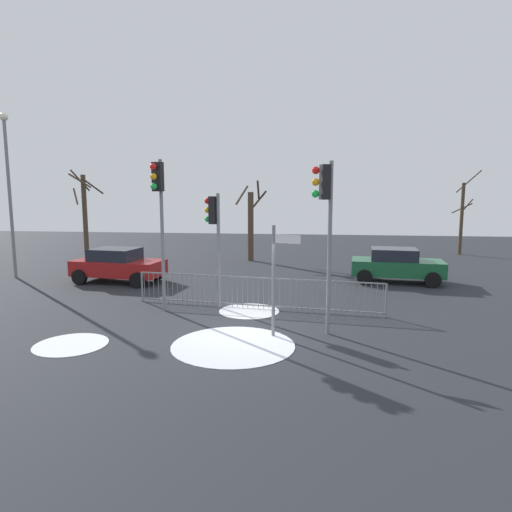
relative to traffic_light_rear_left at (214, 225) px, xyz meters
The scene contains 15 objects.
ground_plane 3.90m from the traffic_light_rear_left, 59.27° to the right, with size 60.00×60.00×0.00m, color #26282D.
traffic_light_rear_left is the anchor object (origin of this frame).
traffic_light_mid_right 4.31m from the traffic_light_rear_left, 34.61° to the right, with size 0.55×0.37×4.64m.
traffic_light_foreground_left 1.92m from the traffic_light_rear_left, 155.35° to the right, with size 0.36×0.56×4.86m.
direction_sign_post 3.75m from the traffic_light_rear_left, 51.05° to the right, with size 0.75×0.31×2.98m.
pedestrian_guard_railing 2.62m from the traffic_light_rear_left, ahead, with size 8.31×1.07×1.07m.
car_green_mid 8.80m from the traffic_light_rear_left, 37.46° to the left, with size 3.95×2.25×1.47m.
car_red_trailing 6.60m from the traffic_light_rear_left, 144.17° to the left, with size 3.98×2.31×1.47m.
street_lamp 11.14m from the traffic_light_rear_left, 158.05° to the left, with size 0.36×0.36×7.29m.
bare_tree_left 17.18m from the traffic_light_rear_left, 131.70° to the left, with size 1.91×1.63×5.31m.
bare_tree_centre 10.66m from the traffic_light_rear_left, 91.49° to the left, with size 1.76×1.38×4.53m.
bare_tree_right 19.47m from the traffic_light_rear_left, 50.13° to the left, with size 1.50×1.22×5.26m.
snow_patch_kerb 4.76m from the traffic_light_rear_left, 70.92° to the right, with size 3.12×3.12×0.01m, color silver.
snow_patch_island 3.05m from the traffic_light_rear_left, 15.78° to the right, with size 1.96×1.96×0.01m, color white.
snow_patch_verge 5.71m from the traffic_light_rear_left, 124.44° to the right, with size 1.83×1.83×0.01m, color white.
Camera 1 is at (1.79, -11.84, 3.78)m, focal length 31.03 mm.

